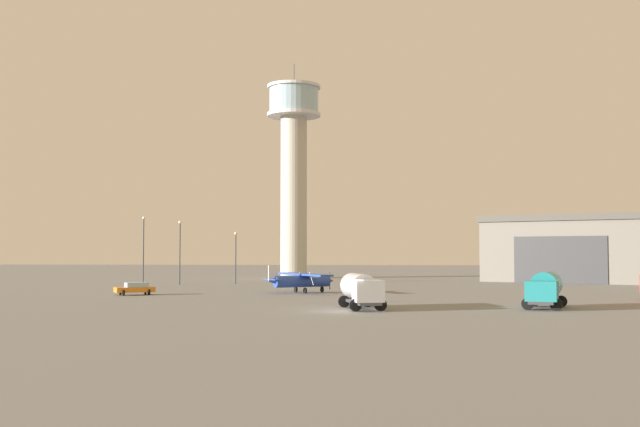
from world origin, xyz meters
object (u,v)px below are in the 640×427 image
control_tower (294,157)px  car_orange (135,288)px  truck_fuel_tanker_silver (361,289)px  light_post_west (236,252)px  truck_fuel_tanker_teal (545,288)px  traffic_cone_near_left (348,299)px  traffic_cone_near_right (380,299)px  light_post_north (143,244)px  airplane_blue (301,280)px  light_post_centre (180,247)px

control_tower → car_orange: control_tower is taller
truck_fuel_tanker_silver → light_post_west: 49.97m
truck_fuel_tanker_teal → traffic_cone_near_left: 17.88m
light_post_west → traffic_cone_near_right: light_post_west is taller
light_post_west → light_post_north: light_post_north is taller
traffic_cone_near_right → traffic_cone_near_left: bearing=-163.7°
airplane_blue → traffic_cone_near_left: size_ratio=15.09×
car_orange → traffic_cone_near_left: 25.72m
traffic_cone_near_right → car_orange: bearing=161.4°
car_orange → light_post_centre: 25.85m
control_tower → truck_fuel_tanker_teal: bearing=-66.8°
truck_fuel_tanker_teal → control_tower: bearing=-138.6°
control_tower → traffic_cone_near_right: (15.53, -61.80, -21.33)m
light_post_north → light_post_centre: 6.16m
truck_fuel_tanker_silver → light_post_centre: (-27.18, 43.02, 3.80)m
light_post_north → control_tower: bearing=53.5°
truck_fuel_tanker_silver → traffic_cone_near_left: 8.09m
airplane_blue → light_post_north: light_post_north is taller
airplane_blue → traffic_cone_near_right: bearing=-91.5°
control_tower → light_post_west: 30.48m
truck_fuel_tanker_silver → light_post_north: (-33.08, 44.73, 4.17)m
airplane_blue → light_post_west: light_post_west is taller
airplane_blue → car_orange: size_ratio=2.24×
airplane_blue → car_orange: airplane_blue is taller
traffic_cone_near_right → light_post_west: bearing=119.6°
traffic_cone_near_right → control_tower: bearing=104.1°
control_tower → light_post_west: (-5.60, -24.65, -17.03)m
car_orange → traffic_cone_near_right: bearing=129.5°
traffic_cone_near_left → traffic_cone_near_right: (2.90, 0.85, -0.02)m
light_post_north → light_post_centre: size_ratio=1.08×
airplane_blue → traffic_cone_near_left: (6.15, -15.62, -1.18)m
truck_fuel_tanker_silver → light_post_centre: 51.03m
light_post_west → light_post_north: bearing=-175.2°
airplane_blue → light_post_north: bearing=107.3°
airplane_blue → light_post_centre: bearing=102.2°
light_post_north → traffic_cone_near_right: size_ratio=15.90×
car_orange → light_post_centre: light_post_centre is taller
airplane_blue → traffic_cone_near_left: bearing=-101.5°
truck_fuel_tanker_silver → light_post_north: size_ratio=0.74×
light_post_north → traffic_cone_near_right: 50.23m
truck_fuel_tanker_silver → car_orange: bearing=-139.7°
control_tower → light_post_north: (-19.05, -25.78, -15.84)m
traffic_cone_near_left → car_orange: bearing=157.6°
truck_fuel_tanker_silver → car_orange: size_ratio=1.63×
light_post_centre → traffic_cone_near_left: light_post_centre is taller
car_orange → traffic_cone_near_left: size_ratio=6.74×
light_post_west → traffic_cone_near_right: (21.13, -37.15, -4.30)m
airplane_blue → light_post_centre: size_ratio=1.09×
car_orange → control_tower: bearing=-133.8°
truck_fuel_tanker_silver → car_orange: truck_fuel_tanker_silver is taller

